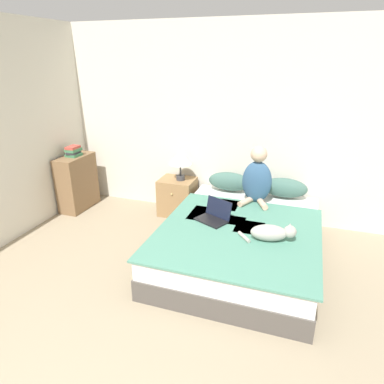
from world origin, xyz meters
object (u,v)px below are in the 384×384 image
object	(u,v)px
pillow_far	(284,188)
book_stack_top	(73,151)
person_sitting	(257,179)
bed	(241,241)
table_lamp	(180,158)
laptop_open	(214,216)
bookshelf	(77,182)
cat_tabby	(272,233)
nightstand	(177,197)
pillow_near	(230,181)

from	to	relation	value
pillow_far	book_stack_top	bearing A→B (deg)	-173.45
person_sitting	book_stack_top	size ratio (longest dim) A/B	3.33
person_sitting	bed	bearing A→B (deg)	-93.59
pillow_far	table_lamp	distance (m)	1.42
laptop_open	bed	bearing A→B (deg)	29.91
laptop_open	pillow_far	bearing A→B (deg)	80.12
book_stack_top	table_lamp	bearing A→B (deg)	10.09
bookshelf	cat_tabby	bearing A→B (deg)	-16.60
bed	laptop_open	size ratio (longest dim) A/B	5.17
nightstand	laptop_open	bearing A→B (deg)	-48.78
person_sitting	table_lamp	world-z (taller)	person_sitting
pillow_near	pillow_far	bearing A→B (deg)	0.00
pillow_near	bookshelf	distance (m)	2.22
bookshelf	book_stack_top	size ratio (longest dim) A/B	3.76
person_sitting	bookshelf	bearing A→B (deg)	-178.79
table_lamp	bookshelf	xyz separation A→B (m)	(-1.51, -0.27, -0.43)
pillow_far	table_lamp	world-z (taller)	table_lamp
person_sitting	book_stack_top	bearing A→B (deg)	-178.72
bed	laptop_open	xyz separation A→B (m)	(-0.31, -0.02, 0.27)
bookshelf	bed	bearing A→B (deg)	-13.03
pillow_near	person_sitting	distance (m)	0.51
nightstand	bed	bearing A→B (deg)	-38.42
table_lamp	laptop_open	bearing A→B (deg)	-50.63
bed	pillow_far	xyz separation A→B (m)	(0.36, 0.92, 0.34)
cat_tabby	bookshelf	distance (m)	3.02
table_lamp	person_sitting	bearing A→B (deg)	-11.14
pillow_far	person_sitting	distance (m)	0.46
table_lamp	nightstand	bearing A→B (deg)	173.47
laptop_open	bookshelf	size ratio (longest dim) A/B	0.52
bed	bookshelf	distance (m)	2.62
table_lamp	bookshelf	size ratio (longest dim) A/B	0.52
laptop_open	bookshelf	distance (m)	2.32
bed	laptop_open	bearing A→B (deg)	-175.47
pillow_near	pillow_far	distance (m)	0.71
bed	cat_tabby	bearing A→B (deg)	-38.25
bed	pillow_near	size ratio (longest dim) A/B	3.73
person_sitting	table_lamp	size ratio (longest dim) A/B	1.70
bookshelf	pillow_far	bearing A→B (deg)	6.47
nightstand	bookshelf	distance (m)	1.49
pillow_far	table_lamp	xyz separation A→B (m)	(-1.39, -0.06, 0.27)
person_sitting	laptop_open	size ratio (longest dim) A/B	1.71
pillow_near	laptop_open	world-z (taller)	pillow_near
laptop_open	nightstand	world-z (taller)	laptop_open
bed	nightstand	distance (m)	1.39
nightstand	book_stack_top	bearing A→B (deg)	-169.31
pillow_far	book_stack_top	size ratio (longest dim) A/B	2.70
laptop_open	table_lamp	size ratio (longest dim) A/B	0.99
book_stack_top	cat_tabby	bearing A→B (deg)	-16.56
person_sitting	cat_tabby	bearing A→B (deg)	-71.53
person_sitting	laptop_open	xyz separation A→B (m)	(-0.35, -0.67, -0.25)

